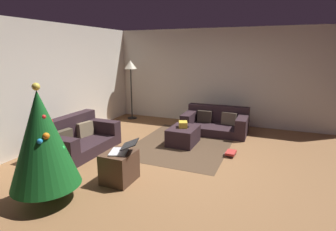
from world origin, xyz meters
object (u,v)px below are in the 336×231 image
object	(u,v)px
gift_box	(183,124)
side_table	(119,167)
couch_left	(77,139)
corner_lamp	(131,69)
book_stack	(230,153)
ottoman	(183,136)
christmas_tree	(42,139)
couch_right	(216,122)
laptop	(123,149)
tv_remote	(186,126)

from	to	relation	value
gift_box	side_table	size ratio (longest dim) A/B	0.47
couch_left	corner_lamp	size ratio (longest dim) A/B	0.90
book_stack	corner_lamp	size ratio (longest dim) A/B	0.17
ottoman	christmas_tree	xyz separation A→B (m)	(-2.87, 0.96, 0.69)
couch_right	laptop	world-z (taller)	laptop
couch_left	christmas_tree	world-z (taller)	christmas_tree
laptop	christmas_tree	bearing A→B (deg)	141.78
couch_left	book_stack	bearing A→B (deg)	108.01
couch_right	ottoman	world-z (taller)	couch_right
laptop	book_stack	size ratio (longest dim) A/B	1.76
side_table	corner_lamp	distance (m)	4.23
ottoman	laptop	size ratio (longest dim) A/B	1.48
christmas_tree	corner_lamp	size ratio (longest dim) A/B	0.94
tv_remote	ottoman	bearing A→B (deg)	175.65
couch_left	laptop	size ratio (longest dim) A/B	3.03
christmas_tree	side_table	distance (m)	1.22
gift_box	corner_lamp	world-z (taller)	corner_lamp
ottoman	book_stack	world-z (taller)	ottoman
gift_box	ottoman	bearing A→B (deg)	-142.26
couch_left	corner_lamp	distance (m)	3.08
laptop	corner_lamp	distance (m)	4.16
couch_right	gift_box	distance (m)	1.27
couch_left	book_stack	distance (m)	3.10
ottoman	corner_lamp	size ratio (longest dim) A/B	0.44
couch_left	tv_remote	xyz separation A→B (m)	(1.32, -1.88, 0.12)
ottoman	book_stack	bearing A→B (deg)	-105.20
corner_lamp	side_table	bearing A→B (deg)	-152.67
gift_box	tv_remote	size ratio (longest dim) A/B	1.54
ottoman	side_table	bearing A→B (deg)	170.45
gift_box	book_stack	size ratio (longest dim) A/B	0.84
gift_box	christmas_tree	world-z (taller)	christmas_tree
book_stack	corner_lamp	xyz separation A→B (m)	(1.86, 3.28, 1.43)
tv_remote	side_table	bearing A→B (deg)	-170.98
ottoman	tv_remote	world-z (taller)	tv_remote
couch_left	gift_box	xyz separation A→B (m)	(1.27, -1.84, 0.17)
laptop	book_stack	distance (m)	2.24
side_table	laptop	bearing A→B (deg)	-70.69
couch_left	ottoman	bearing A→B (deg)	123.99
ottoman	couch_left	bearing A→B (deg)	123.93
gift_box	corner_lamp	bearing A→B (deg)	54.71
side_table	ottoman	bearing A→B (deg)	-9.55
couch_right	corner_lamp	bearing A→B (deg)	-9.26
side_table	book_stack	bearing A→B (deg)	-39.47
couch_left	ottoman	xyz separation A→B (m)	(1.25, -1.85, -0.08)
laptop	corner_lamp	bearing A→B (deg)	28.24
gift_box	laptop	bearing A→B (deg)	172.58
christmas_tree	corner_lamp	bearing A→B (deg)	15.60
tv_remote	christmas_tree	world-z (taller)	christmas_tree
couch_left	corner_lamp	bearing A→B (deg)	-172.95
gift_box	tv_remote	xyz separation A→B (m)	(0.05, -0.05, -0.05)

